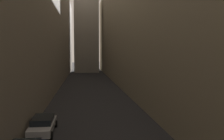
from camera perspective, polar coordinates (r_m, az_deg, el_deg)
name	(u,v)px	position (r m, az deg, el deg)	size (l,w,h in m)	color
ground_plane	(90,91)	(41.78, -5.17, -4.84)	(264.00, 264.00, 0.00)	#232326
building_block_left	(14,20)	(45.16, -22.08, 10.84)	(14.55, 108.00, 24.04)	gray
building_block_right	(161,18)	(46.00, 11.44, 12.02)	(15.00, 108.00, 25.79)	gray
parked_car_left_far	(43,125)	(20.45, -16.04, -12.27)	(1.93, 4.45, 1.33)	#B7B7BC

